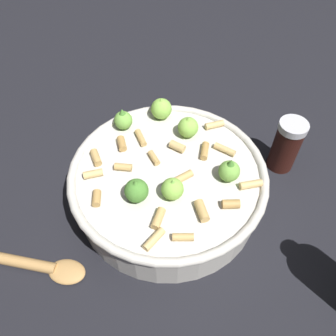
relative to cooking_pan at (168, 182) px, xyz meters
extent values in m
plane|color=black|center=(0.00, 0.00, -0.04)|extent=(2.40, 2.40, 0.00)
cylinder|color=beige|center=(0.00, 0.00, -0.01)|extent=(0.28, 0.28, 0.07)
torus|color=beige|center=(0.00, 0.00, 0.03)|extent=(0.30, 0.30, 0.01)
sphere|color=#8CC64C|center=(0.11, 0.05, 0.04)|extent=(0.03, 0.03, 0.03)
cone|color=#8CC64C|center=(0.11, 0.05, 0.06)|extent=(0.02, 0.02, 0.01)
sphere|color=#75B247|center=(0.07, 0.10, 0.04)|extent=(0.03, 0.03, 0.03)
cone|color=#4C8933|center=(0.07, 0.10, 0.06)|extent=(0.02, 0.02, 0.01)
sphere|color=#8CC64C|center=(0.08, -0.01, 0.04)|extent=(0.03, 0.03, 0.03)
cone|color=#8CC64C|center=(0.08, -0.01, 0.06)|extent=(0.02, 0.02, 0.01)
sphere|color=#75B247|center=(0.02, -0.09, 0.04)|extent=(0.03, 0.03, 0.03)
cone|color=#4C8933|center=(0.02, -0.09, 0.06)|extent=(0.02, 0.02, 0.02)
sphere|color=#4C8933|center=(-0.06, 0.03, 0.04)|extent=(0.03, 0.03, 0.03)
cone|color=#4C8933|center=(-0.06, 0.03, 0.06)|extent=(0.02, 0.02, 0.01)
sphere|color=#8CC64C|center=(-0.04, -0.02, 0.04)|extent=(0.03, 0.03, 0.03)
cone|color=#75B247|center=(-0.04, -0.02, 0.06)|extent=(0.01, 0.01, 0.01)
cylinder|color=tan|center=(-0.04, 0.10, 0.03)|extent=(0.02, 0.03, 0.01)
cylinder|color=tan|center=(-0.10, -0.05, 0.03)|extent=(0.02, 0.03, 0.01)
cylinder|color=tan|center=(-0.01, 0.11, 0.03)|extent=(0.03, 0.03, 0.01)
cylinder|color=tan|center=(0.06, -0.07, 0.03)|extent=(0.02, 0.04, 0.01)
cylinder|color=tan|center=(0.05, 0.00, 0.03)|extent=(0.02, 0.03, 0.01)
cylinder|color=tan|center=(0.05, 0.06, 0.03)|extent=(0.03, 0.03, 0.01)
cylinder|color=tan|center=(-0.11, -0.02, 0.03)|extent=(0.04, 0.02, 0.01)
cylinder|color=tan|center=(0.05, -0.04, 0.03)|extent=(0.03, 0.01, 0.01)
cylinder|color=tan|center=(-0.08, -0.01, 0.03)|extent=(0.03, 0.01, 0.01)
cylinder|color=tan|center=(-0.02, 0.06, 0.03)|extent=(0.02, 0.03, 0.01)
cylinder|color=tan|center=(0.03, 0.08, 0.03)|extent=(0.03, 0.02, 0.01)
cylinder|color=tan|center=(0.01, -0.12, 0.03)|extent=(0.03, 0.03, 0.01)
cylinder|color=tan|center=(0.02, 0.03, 0.03)|extent=(0.02, 0.02, 0.01)
cylinder|color=tan|center=(-0.03, -0.10, 0.03)|extent=(0.02, 0.03, 0.01)
cylinder|color=tan|center=(-0.08, 0.08, 0.03)|extent=(0.03, 0.02, 0.01)
cylinder|color=tan|center=(-0.05, -0.06, 0.03)|extent=(0.03, 0.03, 0.01)
cylinder|color=tan|center=(-0.01, -0.03, 0.03)|extent=(0.03, 0.03, 0.01)
cylinder|color=tan|center=(0.11, -0.04, 0.03)|extent=(0.03, 0.03, 0.01)
cylinder|color=#33140F|center=(0.13, -0.16, 0.00)|extent=(0.04, 0.04, 0.09)
cylinder|color=silver|center=(0.13, -0.16, 0.05)|extent=(0.05, 0.05, 0.01)
ellipsoid|color=#B2844C|center=(-0.16, 0.09, -0.04)|extent=(0.04, 0.06, 0.01)
camera|label=1|loc=(-0.30, -0.09, 0.42)|focal=36.56mm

